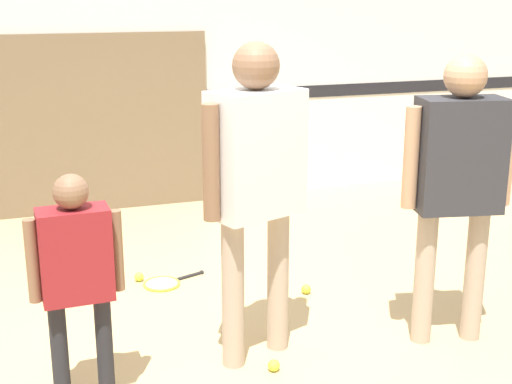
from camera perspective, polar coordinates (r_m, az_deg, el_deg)
The scene contains 10 objects.
ground_plane at distance 4.20m, azimuth -2.56°, elevation -12.75°, with size 16.00×16.00×0.00m, color tan.
wall_back at distance 6.74m, azimuth -10.36°, elevation 12.09°, with size 16.00×0.07×3.20m.
wall_panel at distance 6.70m, azimuth -17.23°, elevation 4.93°, with size 3.15×0.05×1.64m.
person_instructor at distance 3.77m, azimuth 0.00°, elevation 1.76°, with size 0.63×0.42×1.76m.
person_student_left at distance 3.52m, azimuth -14.18°, elevation -5.81°, with size 0.45×0.20×1.19m.
person_student_right at distance 4.14m, azimuth 15.86°, elevation 1.69°, with size 0.63×0.35×1.68m.
racket_spare_on_floor at distance 5.12m, azimuth -7.33°, elevation -7.23°, with size 0.50×0.33×0.03m.
tennis_ball_near_instructor at distance 4.00m, azimuth 1.43°, elevation -13.70°, with size 0.07×0.07×0.07m, color #CCE038.
tennis_ball_by_spare_racket at distance 5.19m, azimuth -9.34°, elevation -6.72°, with size 0.07×0.07×0.07m, color #CCE038.
tennis_ball_stray_left at distance 4.94m, azimuth 4.03°, elevation -7.76°, with size 0.07×0.07×0.07m, color #CCE038.
Camera 1 is at (-1.01, -3.54, 2.00)m, focal length 50.00 mm.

